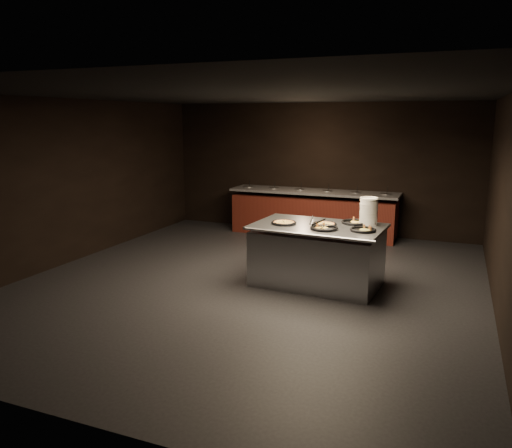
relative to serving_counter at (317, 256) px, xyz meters
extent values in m
cube|color=black|center=(-0.97, -0.33, -0.46)|extent=(7.00, 8.00, 0.01)
cube|color=black|center=(-0.97, -0.33, 2.45)|extent=(7.00, 8.00, 0.01)
cube|color=black|center=(-0.97, 3.67, 1.00)|extent=(7.00, 0.01, 2.90)
cube|color=black|center=(-0.97, -4.34, 1.00)|extent=(7.00, 0.01, 2.90)
cube|color=black|center=(-4.48, -0.33, 1.00)|extent=(0.01, 8.00, 2.90)
cube|color=black|center=(2.53, -0.33, 1.00)|extent=(0.01, 8.00, 2.90)
cube|color=#531D13|center=(-0.97, 3.24, -0.02)|extent=(3.60, 0.75, 0.85)
cube|color=slate|center=(-0.97, 3.24, 0.52)|extent=(3.70, 0.83, 0.05)
cube|color=#39120D|center=(-0.97, 3.24, -0.41)|extent=(3.60, 0.69, 0.08)
cylinder|color=#A8ABAF|center=(-2.52, 3.24, 0.53)|extent=(0.22, 0.22, 0.08)
cylinder|color=#54722D|center=(-2.52, 3.24, 0.55)|extent=(0.19, 0.19, 0.02)
cylinder|color=black|center=(-2.49, 3.22, 0.64)|extent=(0.04, 0.10, 0.19)
cylinder|color=#A8ABAF|center=(-1.90, 3.24, 0.53)|extent=(0.22, 0.22, 0.08)
cylinder|color=#54722D|center=(-1.90, 3.24, 0.55)|extent=(0.19, 0.19, 0.02)
cylinder|color=black|center=(-1.87, 3.22, 0.64)|extent=(0.04, 0.10, 0.19)
cylinder|color=#A8ABAF|center=(-1.28, 3.24, 0.53)|extent=(0.22, 0.22, 0.08)
cylinder|color=#54722D|center=(-1.28, 3.24, 0.55)|extent=(0.19, 0.19, 0.02)
cylinder|color=black|center=(-1.25, 3.22, 0.64)|extent=(0.04, 0.10, 0.19)
cylinder|color=#A8ABAF|center=(-0.66, 3.24, 0.53)|extent=(0.22, 0.22, 0.08)
cylinder|color=#54722D|center=(-0.66, 3.24, 0.55)|extent=(0.19, 0.19, 0.02)
cylinder|color=black|center=(-0.63, 3.22, 0.64)|extent=(0.04, 0.10, 0.19)
cylinder|color=#A8ABAF|center=(-0.04, 3.24, 0.53)|extent=(0.22, 0.22, 0.08)
cylinder|color=#54722D|center=(-0.04, 3.24, 0.55)|extent=(0.19, 0.19, 0.02)
cylinder|color=black|center=(-0.01, 3.22, 0.64)|extent=(0.04, 0.10, 0.19)
cylinder|color=#A8ABAF|center=(0.58, 3.24, 0.53)|extent=(0.22, 0.22, 0.08)
cylinder|color=#54722D|center=(0.58, 3.24, 0.55)|extent=(0.19, 0.19, 0.02)
cylinder|color=black|center=(0.61, 3.22, 0.64)|extent=(0.04, 0.10, 0.19)
cube|color=#A8ABAF|center=(0.00, 0.00, -0.03)|extent=(1.96, 1.28, 0.85)
cube|color=#A8ABAF|center=(0.00, 0.00, 0.47)|extent=(2.04, 1.36, 0.04)
cylinder|color=#A8ABAF|center=(0.00, -0.62, 0.47)|extent=(1.96, 0.18, 0.04)
cylinder|color=white|center=(0.70, 0.35, 0.70)|extent=(0.27, 0.27, 0.42)
cylinder|color=black|center=(-0.52, -0.11, 0.50)|extent=(0.37, 0.37, 0.01)
torus|color=black|center=(-0.52, -0.11, 0.51)|extent=(0.39, 0.39, 0.04)
torus|color=brown|center=(-0.52, -0.11, 0.52)|extent=(0.33, 0.33, 0.03)
cylinder|color=#D7BF4E|center=(-0.52, -0.11, 0.51)|extent=(0.29, 0.29, 0.02)
cube|color=black|center=(-0.52, -0.11, 0.52)|extent=(0.13, 0.26, 0.00)
cube|color=black|center=(-0.52, -0.11, 0.52)|extent=(0.26, 0.13, 0.00)
cylinder|color=black|center=(0.10, 0.01, 0.50)|extent=(0.35, 0.35, 0.01)
torus|color=black|center=(0.10, 0.01, 0.51)|extent=(0.37, 0.37, 0.04)
torus|color=brown|center=(0.10, 0.01, 0.52)|extent=(0.31, 0.31, 0.03)
cylinder|color=#D7BF4E|center=(0.10, 0.01, 0.51)|extent=(0.27, 0.27, 0.02)
cube|color=black|center=(0.10, 0.01, 0.52)|extent=(0.11, 0.25, 0.00)
cube|color=black|center=(0.10, 0.01, 0.52)|extent=(0.25, 0.11, 0.00)
cylinder|color=black|center=(0.50, 0.35, 0.50)|extent=(0.38, 0.38, 0.01)
torus|color=black|center=(0.50, 0.35, 0.51)|extent=(0.41, 0.41, 0.04)
cylinder|color=black|center=(0.16, -0.25, 0.50)|extent=(0.39, 0.39, 0.01)
torus|color=black|center=(0.16, -0.25, 0.51)|extent=(0.41, 0.41, 0.04)
cylinder|color=black|center=(0.71, -0.15, 0.50)|extent=(0.36, 0.36, 0.01)
torus|color=black|center=(0.71, -0.15, 0.51)|extent=(0.38, 0.38, 0.04)
cube|color=#A8ABAF|center=(-0.09, 0.05, 0.51)|extent=(0.09, 0.10, 0.00)
cylinder|color=black|center=(-0.08, -0.09, 0.58)|extent=(0.02, 0.19, 0.11)
cylinder|color=#A8ABAF|center=(-0.08, -0.02, 0.54)|extent=(0.01, 0.10, 0.07)
cube|color=#A8ABAF|center=(0.26, -0.31, 0.51)|extent=(0.13, 0.11, 0.00)
cylinder|color=black|center=(0.08, -0.28, 0.60)|extent=(0.22, 0.06, 0.14)
cylinder|color=#A8ABAF|center=(0.17, -0.30, 0.55)|extent=(0.12, 0.03, 0.09)
camera|label=1|loc=(1.92, -7.30, 2.09)|focal=35.00mm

